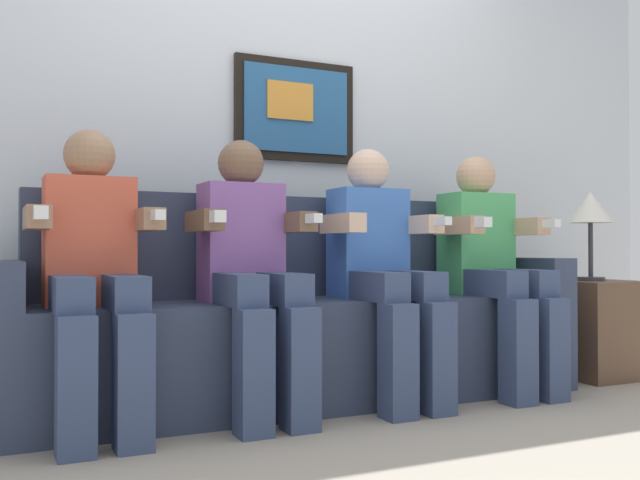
# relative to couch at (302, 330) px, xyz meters

# --- Properties ---
(ground_plane) EXTENTS (6.42, 6.42, 0.00)m
(ground_plane) POSITION_rel_couch_xyz_m (0.00, -0.33, -0.31)
(ground_plane) COLOR #9E9384
(back_wall_assembly) EXTENTS (4.94, 0.10, 2.60)m
(back_wall_assembly) POSITION_rel_couch_xyz_m (0.00, 0.44, 0.99)
(back_wall_assembly) COLOR silver
(back_wall_assembly) RESTS_ON ground_plane
(couch) EXTENTS (2.54, 0.58, 0.90)m
(couch) POSITION_rel_couch_xyz_m (0.00, 0.00, 0.00)
(couch) COLOR #333D56
(couch) RESTS_ON ground_plane
(person_leftmost) EXTENTS (0.46, 0.56, 1.11)m
(person_leftmost) POSITION_rel_couch_xyz_m (-0.90, -0.17, 0.29)
(person_leftmost) COLOR #D8593F
(person_leftmost) RESTS_ON ground_plane
(person_left_center) EXTENTS (0.46, 0.56, 1.11)m
(person_left_center) POSITION_rel_couch_xyz_m (-0.30, -0.17, 0.29)
(person_left_center) COLOR #8C59A5
(person_left_center) RESTS_ON ground_plane
(person_right_center) EXTENTS (0.46, 0.56, 1.11)m
(person_right_center) POSITION_rel_couch_xyz_m (0.30, -0.17, 0.29)
(person_right_center) COLOR #3F72CC
(person_right_center) RESTS_ON ground_plane
(person_rightmost) EXTENTS (0.46, 0.56, 1.11)m
(person_rightmost) POSITION_rel_couch_xyz_m (0.90, -0.17, 0.29)
(person_rightmost) COLOR #4CB266
(person_rightmost) RESTS_ON ground_plane
(side_table_right) EXTENTS (0.40, 0.40, 0.50)m
(side_table_right) POSITION_rel_couch_xyz_m (1.62, -0.11, -0.06)
(side_table_right) COLOR brown
(side_table_right) RESTS_ON ground_plane
(table_lamp) EXTENTS (0.22, 0.22, 0.46)m
(table_lamp) POSITION_rel_couch_xyz_m (1.58, -0.12, 0.55)
(table_lamp) COLOR #333338
(table_lamp) RESTS_ON side_table_right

